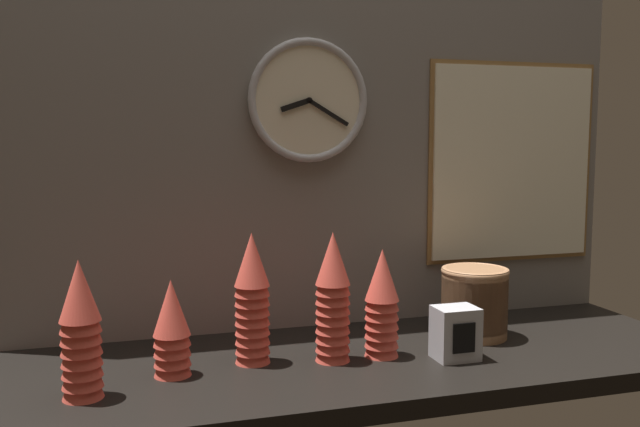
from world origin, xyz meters
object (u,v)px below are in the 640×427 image
at_px(wall_clock, 308,101).
at_px(menu_board, 512,163).
at_px(cup_stack_center_left, 252,298).
at_px(cup_stack_left, 172,328).
at_px(cup_stack_center, 333,297).
at_px(napkin_dispenser, 456,333).
at_px(bowl_stack_right, 474,301).
at_px(cup_stack_center_right, 382,303).
at_px(cup_stack_far_left, 81,329).

relative_size(wall_clock, menu_board, 0.56).
xyz_separation_m(cup_stack_center_left, menu_board, (0.77, 0.23, 0.27)).
height_order(cup_stack_left, wall_clock, wall_clock).
height_order(cup_stack_center, napkin_dispenser, cup_stack_center).
bearing_deg(cup_stack_center, wall_clock, 85.81).
bearing_deg(wall_clock, cup_stack_center_left, -129.99).
xyz_separation_m(bowl_stack_right, menu_board, (0.22, 0.20, 0.33)).
bearing_deg(cup_stack_center_right, cup_stack_left, 179.26).
distance_m(cup_stack_center_right, wall_clock, 0.53).
relative_size(cup_stack_center_left, cup_stack_center_right, 1.17).
bearing_deg(cup_stack_left, cup_stack_center_left, 10.69).
bearing_deg(napkin_dispenser, cup_stack_center, 165.83).
height_order(cup_stack_center_left, cup_stack_center, same).
bearing_deg(cup_stack_left, menu_board, 15.72).
distance_m(cup_stack_left, menu_board, 1.03).
height_order(cup_stack_far_left, cup_stack_left, cup_stack_far_left).
bearing_deg(cup_stack_far_left, wall_clock, 32.11).
height_order(cup_stack_center_left, cup_stack_center_right, cup_stack_center_left).
xyz_separation_m(cup_stack_left, napkin_dispenser, (0.60, -0.07, -0.04)).
relative_size(cup_stack_center, cup_stack_center_right, 1.17).
relative_size(cup_stack_far_left, cup_stack_center, 0.93).
height_order(cup_stack_left, cup_stack_center_left, cup_stack_center_left).
bearing_deg(menu_board, wall_clock, -179.13).
relative_size(cup_stack_far_left, menu_board, 0.48).
height_order(cup_stack_center_left, wall_clock, wall_clock).
distance_m(cup_stack_left, napkin_dispenser, 0.61).
bearing_deg(cup_stack_left, cup_stack_center_right, -0.74).
bearing_deg(napkin_dispenser, bowl_stack_right, 48.41).
distance_m(cup_stack_center_right, napkin_dispenser, 0.17).
distance_m(cup_stack_left, wall_clock, 0.65).
height_order(bowl_stack_right, menu_board, menu_board).
relative_size(cup_stack_center, menu_board, 0.52).
xyz_separation_m(cup_stack_left, menu_board, (0.94, 0.26, 0.31)).
bearing_deg(napkin_dispenser, menu_board, 44.46).
bearing_deg(cup_stack_center, cup_stack_center_left, 167.68).
bearing_deg(cup_stack_center_left, napkin_dispenser, -13.45).
height_order(wall_clock, napkin_dispenser, wall_clock).
relative_size(cup_stack_center_left, menu_board, 0.52).
relative_size(cup_stack_left, menu_board, 0.37).
bearing_deg(cup_stack_center_left, cup_stack_far_left, -162.47).
bearing_deg(napkin_dispenser, cup_stack_center_left, 166.55).
bearing_deg(cup_stack_center_left, bowl_stack_right, 3.80).
distance_m(cup_stack_center_left, bowl_stack_right, 0.56).
bearing_deg(cup_stack_center_left, menu_board, 16.81).
xyz_separation_m(cup_stack_center_left, bowl_stack_right, (0.55, 0.04, -0.05)).
bearing_deg(wall_clock, cup_stack_center, -94.19).
distance_m(cup_stack_center_left, cup_stack_center_right, 0.28).
bearing_deg(cup_stack_center_right, cup_stack_far_left, -173.64).
height_order(cup_stack_far_left, bowl_stack_right, cup_stack_far_left).
xyz_separation_m(cup_stack_center_right, wall_clock, (-0.09, 0.26, 0.45)).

